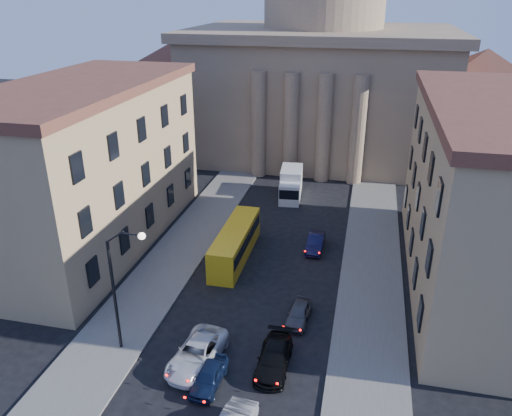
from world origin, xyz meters
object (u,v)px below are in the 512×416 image
(street_lamp, at_px, (120,281))
(city_bus, at_px, (235,242))
(car_left_near, at_px, (209,376))
(box_truck, at_px, (291,185))

(street_lamp, height_order, city_bus, street_lamp)
(car_left_near, bearing_deg, city_bus, 102.63)
(car_left_near, xyz_separation_m, box_truck, (-0.01, 30.26, 0.88))
(street_lamp, bearing_deg, city_bus, 74.86)
(car_left_near, height_order, box_truck, box_truck)
(box_truck, bearing_deg, street_lamp, -107.44)
(city_bus, xyz_separation_m, box_truck, (2.50, 14.85, 0.01))
(car_left_near, distance_m, city_bus, 15.64)
(street_lamp, distance_m, box_truck, 29.31)
(street_lamp, xyz_separation_m, box_truck, (6.16, 28.40, -3.77))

